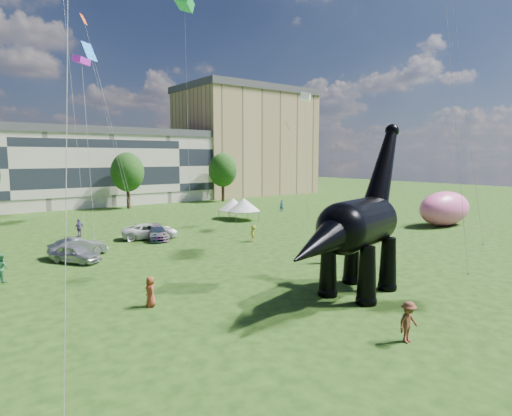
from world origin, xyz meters
TOP-DOWN VIEW (x-y plane):
  - ground at (0.00, 0.00)m, footprint 220.00×220.00m
  - terrace_row at (-8.00, 62.00)m, footprint 78.00×11.00m
  - apartment_block at (40.00, 65.00)m, footprint 28.00×18.00m
  - tree_mid_right at (8.00, 53.00)m, footprint 5.20×5.20m
  - tree_far_right at (26.00, 53.00)m, footprint 5.20×5.20m
  - dinosaur_sculpture at (2.62, 2.79)m, footprint 13.20×5.42m
  - car_silver at (-8.45, 21.25)m, footprint 3.65×4.42m
  - car_grey at (-7.63, 23.50)m, footprint 4.55×1.59m
  - car_white at (0.23, 26.93)m, footprint 6.02×4.15m
  - car_dark at (0.58, 26.10)m, footprint 3.08×5.05m
  - gazebo_near at (15.14, 31.34)m, footprint 5.26×5.26m
  - gazebo_far at (14.83, 33.37)m, footprint 4.41×4.41m
  - inflatable_pink at (31.72, 13.24)m, footprint 8.41×4.47m
  - visitors at (-5.84, 15.71)m, footprint 56.00×38.49m

SIDE VIEW (x-z plane):
  - ground at x=0.00m, z-range 0.00..0.00m
  - car_dark at x=0.58m, z-range 0.00..1.37m
  - car_silver at x=-8.45m, z-range 0.00..1.42m
  - car_grey at x=-7.63m, z-range 0.00..1.50m
  - car_white at x=0.23m, z-range 0.00..1.53m
  - visitors at x=-5.84m, z-range -0.05..1.83m
  - gazebo_far at x=14.83m, z-range 0.55..3.28m
  - gazebo_near at x=15.14m, z-range 0.58..3.46m
  - inflatable_pink at x=31.72m, z-range 0.00..4.12m
  - dinosaur_sculpture at x=2.62m, z-range -1.32..9.49m
  - terrace_row at x=-8.00m, z-range 0.00..12.00m
  - tree_mid_right at x=8.00m, z-range 1.57..11.01m
  - tree_far_right at x=26.00m, z-range 1.57..11.01m
  - apartment_block at x=40.00m, z-range 0.00..22.00m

